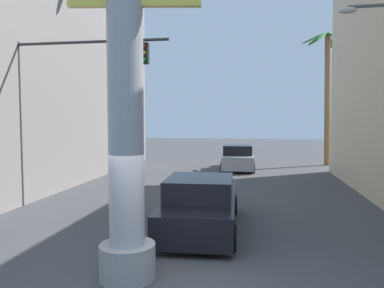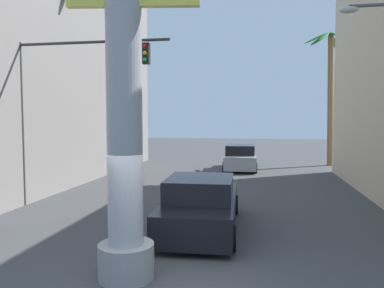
{
  "view_description": "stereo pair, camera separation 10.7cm",
  "coord_description": "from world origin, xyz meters",
  "px_view_note": "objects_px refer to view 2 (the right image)",
  "views": [
    {
      "loc": [
        1.66,
        -6.57,
        3.19
      ],
      "look_at": [
        0.0,
        3.23,
        2.52
      ],
      "focal_mm": 35.0,
      "sensor_mm": 36.0,
      "label": 1
    },
    {
      "loc": [
        1.77,
        -6.56,
        3.19
      ],
      "look_at": [
        0.0,
        3.23,
        2.52
      ],
      "focal_mm": 35.0,
      "sensor_mm": 36.0,
      "label": 2
    }
  ],
  "objects_px": {
    "palm_tree_mid_left": "(56,69)",
    "car_lead": "(201,205)",
    "neon_sign_pole": "(124,24)",
    "traffic_light_mast": "(65,90)",
    "pedestrian_far_left": "(123,156)",
    "palm_tree_far_right": "(330,84)",
    "car_far": "(240,158)"
  },
  "relations": [
    {
      "from": "car_far",
      "to": "pedestrian_far_left",
      "type": "bearing_deg",
      "value": -159.25
    },
    {
      "from": "neon_sign_pole",
      "to": "pedestrian_far_left",
      "type": "bearing_deg",
      "value": 110.89
    },
    {
      "from": "palm_tree_far_right",
      "to": "car_lead",
      "type": "bearing_deg",
      "value": -110.97
    },
    {
      "from": "car_far",
      "to": "palm_tree_mid_left",
      "type": "bearing_deg",
      "value": -134.88
    },
    {
      "from": "neon_sign_pole",
      "to": "pedestrian_far_left",
      "type": "distance_m",
      "value": 15.64
    },
    {
      "from": "pedestrian_far_left",
      "to": "palm_tree_far_right",
      "type": "bearing_deg",
      "value": 25.17
    },
    {
      "from": "palm_tree_mid_left",
      "to": "car_lead",
      "type": "bearing_deg",
      "value": -34.93
    },
    {
      "from": "traffic_light_mast",
      "to": "car_far",
      "type": "height_order",
      "value": "traffic_light_mast"
    },
    {
      "from": "palm_tree_mid_left",
      "to": "palm_tree_far_right",
      "type": "relative_size",
      "value": 1.0
    },
    {
      "from": "neon_sign_pole",
      "to": "car_lead",
      "type": "relative_size",
      "value": 2.11
    },
    {
      "from": "neon_sign_pole",
      "to": "traffic_light_mast",
      "type": "distance_m",
      "value": 6.83
    },
    {
      "from": "palm_tree_mid_left",
      "to": "pedestrian_far_left",
      "type": "xyz_separation_m",
      "value": [
        1.12,
        5.36,
        -4.46
      ]
    },
    {
      "from": "car_far",
      "to": "palm_tree_mid_left",
      "type": "distance_m",
      "value": 12.14
    },
    {
      "from": "car_far",
      "to": "palm_tree_mid_left",
      "type": "height_order",
      "value": "palm_tree_mid_left"
    },
    {
      "from": "car_lead",
      "to": "palm_tree_mid_left",
      "type": "distance_m",
      "value": 10.28
    },
    {
      "from": "palm_tree_mid_left",
      "to": "pedestrian_far_left",
      "type": "relative_size",
      "value": 5.34
    },
    {
      "from": "traffic_light_mast",
      "to": "pedestrian_far_left",
      "type": "bearing_deg",
      "value": 97.72
    },
    {
      "from": "traffic_light_mast",
      "to": "palm_tree_mid_left",
      "type": "height_order",
      "value": "palm_tree_mid_left"
    },
    {
      "from": "traffic_light_mast",
      "to": "palm_tree_far_right",
      "type": "bearing_deg",
      "value": 52.06
    },
    {
      "from": "palm_tree_far_right",
      "to": "pedestrian_far_left",
      "type": "distance_m",
      "value": 14.76
    },
    {
      "from": "car_far",
      "to": "pedestrian_far_left",
      "type": "xyz_separation_m",
      "value": [
        -6.78,
        -2.57,
        0.26
      ]
    },
    {
      "from": "car_lead",
      "to": "palm_tree_mid_left",
      "type": "relative_size",
      "value": 0.55
    },
    {
      "from": "neon_sign_pole",
      "to": "traffic_light_mast",
      "type": "relative_size",
      "value": 1.81
    },
    {
      "from": "neon_sign_pole",
      "to": "pedestrian_far_left",
      "type": "xyz_separation_m",
      "value": [
        -5.39,
        14.12,
        -4.03
      ]
    },
    {
      "from": "palm_tree_mid_left",
      "to": "palm_tree_far_right",
      "type": "height_order",
      "value": "palm_tree_mid_left"
    },
    {
      "from": "neon_sign_pole",
      "to": "traffic_light_mast",
      "type": "bearing_deg",
      "value": 128.22
    },
    {
      "from": "car_far",
      "to": "pedestrian_far_left",
      "type": "height_order",
      "value": "pedestrian_far_left"
    },
    {
      "from": "traffic_light_mast",
      "to": "car_lead",
      "type": "bearing_deg",
      "value": -19.13
    },
    {
      "from": "car_lead",
      "to": "car_far",
      "type": "bearing_deg",
      "value": 88.15
    },
    {
      "from": "car_lead",
      "to": "car_far",
      "type": "height_order",
      "value": "same"
    },
    {
      "from": "car_lead",
      "to": "pedestrian_far_left",
      "type": "bearing_deg",
      "value": 120.99
    },
    {
      "from": "palm_tree_mid_left",
      "to": "pedestrian_far_left",
      "type": "bearing_deg",
      "value": 78.23
    }
  ]
}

